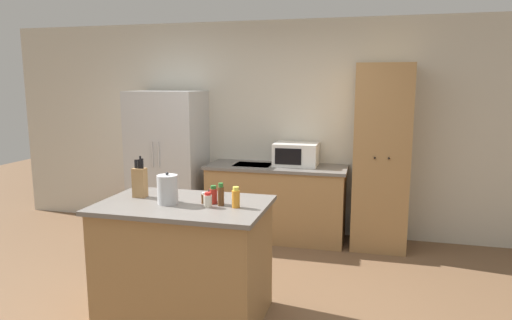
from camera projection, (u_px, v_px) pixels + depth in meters
name	position (u px, v px, depth m)	size (l,w,h in m)	color
ground_plane	(210.00, 316.00, 3.67)	(14.00, 14.00, 0.00)	brown
wall_back	(273.00, 128.00, 5.67)	(7.20, 0.06, 2.60)	beige
refrigerator	(168.00, 162.00, 5.72)	(0.87, 0.67, 1.76)	#B7BABC
back_counter	(276.00, 202.00, 5.48)	(1.66, 0.63, 0.89)	#9E7547
pantry_cabinet	(381.00, 158.00, 5.09)	(0.60, 0.60, 2.06)	#9E7547
kitchen_island	(185.00, 260.00, 3.61)	(1.31, 0.85, 0.94)	#9E7547
microwave	(296.00, 154.00, 5.40)	(0.51, 0.40, 0.27)	white
knife_block	(140.00, 182.00, 3.69)	(0.10, 0.08, 0.34)	#9E7547
spice_bottle_tall_dark	(208.00, 200.00, 3.40)	(0.06, 0.06, 0.11)	beige
spice_bottle_short_red	(221.00, 195.00, 3.44)	(0.05, 0.05, 0.18)	#563319
spice_bottle_amber_oil	(236.00, 198.00, 3.39)	(0.06, 0.06, 0.16)	orange
spice_bottle_green_herb	(213.00, 195.00, 3.51)	(0.06, 0.06, 0.14)	#B2281E
spice_bottle_pale_salt	(211.00, 196.00, 3.59)	(0.05, 0.05, 0.09)	#B2281E
spice_bottle_orange_cap	(205.00, 198.00, 3.52)	(0.05, 0.05, 0.09)	#563319
kettle	(168.00, 189.00, 3.49)	(0.16, 0.16, 0.25)	#B2B5B7
fire_extinguisher	(128.00, 212.00, 5.89)	(0.10, 0.10, 0.46)	red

